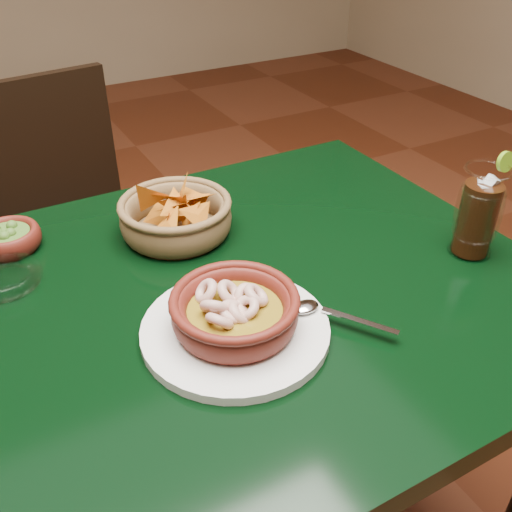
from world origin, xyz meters
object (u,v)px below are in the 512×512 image
shrimp_plate (235,316)px  cola_drink (478,213)px  dining_chair (73,239)px  dining_table (172,358)px  chip_basket (176,216)px

shrimp_plate → cola_drink: bearing=-1.1°
shrimp_plate → cola_drink: (0.44, -0.01, 0.04)m
dining_chair → shrimp_plate: dining_chair is taller
dining_table → shrimp_plate: 0.18m
dining_table → chip_basket: size_ratio=5.24×
dining_chair → cola_drink: size_ratio=5.02×
dining_chair → shrimp_plate: 0.86m
dining_table → chip_basket: (0.10, 0.19, 0.13)m
chip_basket → cola_drink: bearing=-35.7°
chip_basket → dining_table: bearing=-116.9°
dining_table → shrimp_plate: shrimp_plate is taller
dining_table → shrimp_plate: bearing=-56.5°
cola_drink → chip_basket: bearing=144.3°
chip_basket → dining_chair: bearing=101.3°
dining_table → dining_chair: dining_chair is taller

